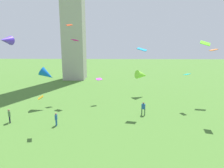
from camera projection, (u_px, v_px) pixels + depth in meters
person_0 at (9, 115)px, 24.17m from camera, size 0.47×0.53×1.77m
person_2 at (143, 108)px, 26.75m from camera, size 0.55×0.43×1.84m
person_3 at (56, 118)px, 23.31m from camera, size 0.29×0.49×1.60m
kite_flying_0 at (99, 79)px, 31.82m from camera, size 1.12×1.01×0.29m
kite_flying_1 at (41, 98)px, 20.87m from camera, size 0.84×1.02×0.38m
kite_flying_2 at (213, 50)px, 24.05m from camera, size 1.01×1.30×0.26m
kite_flying_3 at (69, 25)px, 33.32m from camera, size 1.22×1.13×0.48m
kite_flying_4 at (47, 74)px, 29.94m from camera, size 2.50×1.52×2.28m
kite_flying_5 at (75, 40)px, 31.29m from camera, size 1.28×1.16×0.32m
kite_flying_6 at (142, 49)px, 26.56m from camera, size 1.49×1.22×0.55m
kite_flying_7 at (205, 43)px, 31.42m from camera, size 1.83×1.41×0.95m
kite_flying_8 at (6, 40)px, 27.04m from camera, size 1.73×2.12×1.35m
kite_flying_9 at (187, 74)px, 28.58m from camera, size 0.96×1.15×0.35m
kite_flying_11 at (142, 75)px, 36.56m from camera, size 2.94×2.59×1.97m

